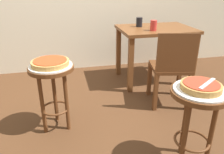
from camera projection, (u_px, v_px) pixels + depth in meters
ground_plane at (88, 125)px, 2.24m from camera, size 6.00×6.00×0.00m
stool_foreground at (197, 111)px, 1.60m from camera, size 0.40×0.40×0.63m
serving_plate_foreground at (200, 90)px, 1.54m from camera, size 0.36×0.36×0.01m
pizza_foreground at (201, 86)px, 1.53m from camera, size 0.27×0.27×0.05m
stool_middle at (53, 83)px, 2.03m from camera, size 0.40×0.40×0.63m
serving_plate_middle at (51, 66)px, 1.97m from camera, size 0.38×0.38×0.01m
pizza_middle at (50, 63)px, 1.96m from camera, size 0.33×0.33×0.05m
dining_table at (155, 37)px, 3.03m from camera, size 0.96×0.70×0.74m
cup_near_edge at (154, 25)px, 2.78m from camera, size 0.08×0.08×0.13m
cup_far_edge at (139, 22)px, 3.01m from camera, size 0.08×0.08×0.12m
condiment_shaker at (154, 25)px, 2.94m from camera, size 0.04×0.04×0.08m
wooden_chair at (172, 66)px, 2.43m from camera, size 0.47×0.47×0.85m
pizza_server_knife at (207, 83)px, 1.50m from camera, size 0.20×0.14×0.01m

